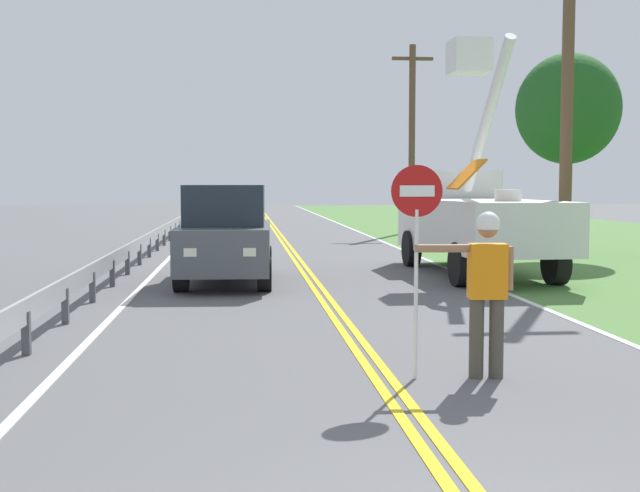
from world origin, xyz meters
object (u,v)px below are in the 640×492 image
(flagger_worker, at_px, (486,283))
(roadside_tree_verge, at_px, (568,110))
(utility_pole_near, at_px, (568,76))
(utility_pole_mid, at_px, (412,135))
(oncoming_suv_nearest, at_px, (227,234))
(utility_bucket_truck, at_px, (471,214))
(stop_sign_paddle, at_px, (417,223))

(flagger_worker, xyz_separation_m, roadside_tree_verge, (6.81, 14.71, 3.22))
(utility_pole_near, xyz_separation_m, utility_pole_mid, (-0.13, 17.02, -0.37))
(oncoming_suv_nearest, bearing_deg, utility_pole_near, 7.46)
(utility_bucket_truck, xyz_separation_m, utility_pole_mid, (1.98, 16.56, 2.83))
(stop_sign_paddle, bearing_deg, utility_bucket_truck, 71.18)
(flagger_worker, distance_m, utility_pole_mid, 27.67)
(stop_sign_paddle, relative_size, utility_pole_near, 0.26)
(utility_pole_near, xyz_separation_m, roadside_tree_verge, (1.91, 4.66, -0.35))
(utility_pole_near, bearing_deg, oncoming_suv_nearest, -172.54)
(utility_bucket_truck, bearing_deg, utility_pole_near, -12.22)
(oncoming_suv_nearest, bearing_deg, roadside_tree_verge, 30.19)
(stop_sign_paddle, bearing_deg, oncoming_suv_nearest, 103.84)
(flagger_worker, xyz_separation_m, utility_pole_mid, (4.77, 27.06, 3.20))
(utility_bucket_truck, height_order, oncoming_suv_nearest, utility_bucket_truck)
(flagger_worker, relative_size, stop_sign_paddle, 0.78)
(stop_sign_paddle, bearing_deg, flagger_worker, -3.13)
(utility_bucket_truck, height_order, roadside_tree_verge, roadside_tree_verge)
(flagger_worker, bearing_deg, stop_sign_paddle, 176.87)
(flagger_worker, height_order, roadside_tree_verge, roadside_tree_verge)
(flagger_worker, bearing_deg, oncoming_suv_nearest, 108.28)
(stop_sign_paddle, bearing_deg, roadside_tree_verge, 62.67)
(stop_sign_paddle, bearing_deg, utility_pole_near, 60.44)
(oncoming_suv_nearest, height_order, utility_pole_near, utility_pole_near)
(stop_sign_paddle, relative_size, utility_bucket_truck, 0.34)
(stop_sign_paddle, relative_size, oncoming_suv_nearest, 0.50)
(flagger_worker, bearing_deg, roadside_tree_verge, 65.15)
(stop_sign_paddle, xyz_separation_m, utility_pole_near, (5.67, 10.01, 2.91))
(utility_pole_mid, height_order, roadside_tree_verge, utility_pole_mid)
(utility_bucket_truck, bearing_deg, oncoming_suv_nearest, -165.55)
(flagger_worker, relative_size, oncoming_suv_nearest, 0.39)
(oncoming_suv_nearest, height_order, roadside_tree_verge, roadside_tree_verge)
(utility_bucket_truck, xyz_separation_m, utility_pole_near, (2.11, -0.46, 3.20))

